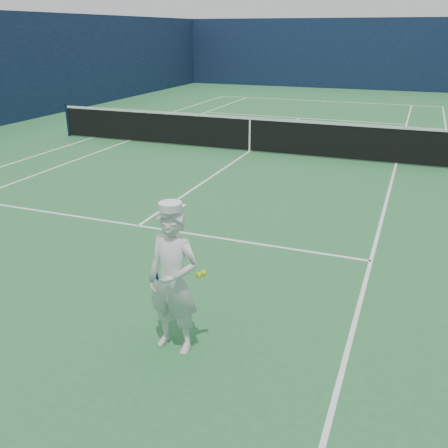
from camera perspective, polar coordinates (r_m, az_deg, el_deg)
name	(u,v)px	position (r m, az deg, el deg)	size (l,w,h in m)	color
ground	(249,152)	(14.82, 2.93, 8.27)	(80.00, 80.00, 0.00)	#296D39
court_markings	(249,151)	(14.82, 2.93, 8.29)	(11.03, 23.83, 0.01)	white
windscreen_fence	(251,81)	(14.50, 3.08, 15.99)	(20.12, 36.12, 4.00)	#0E1A36
tennis_net	(250,133)	(14.71, 2.97, 10.38)	(12.88, 0.09, 1.07)	#141E4C
tennis_player	(173,280)	(5.39, -5.82, -6.44)	(0.76, 0.51, 1.72)	white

